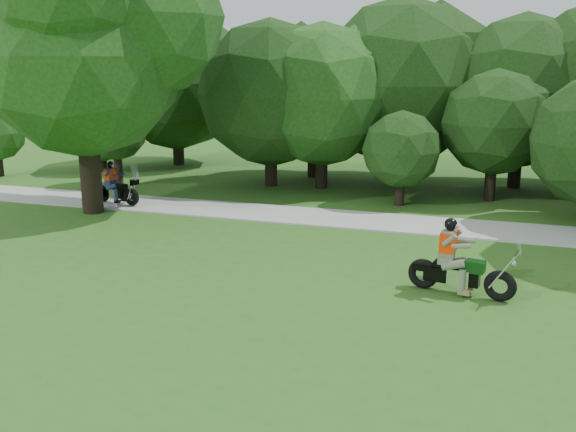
# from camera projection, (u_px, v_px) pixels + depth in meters

# --- Properties ---
(ground) EXTENTS (100.00, 100.00, 0.00)m
(ground) POSITION_uv_depth(u_px,v_px,m) (371.00, 329.00, 12.05)
(ground) COLOR #2C5F1B
(ground) RESTS_ON ground
(walkway) EXTENTS (60.00, 2.20, 0.06)m
(walkway) POSITION_uv_depth(u_px,v_px,m) (420.00, 225.00, 19.44)
(walkway) COLOR #A0A09B
(walkway) RESTS_ON ground
(tree_line) EXTENTS (40.98, 11.78, 7.56)m
(tree_line) POSITION_uv_depth(u_px,v_px,m) (528.00, 96.00, 23.30)
(tree_line) COLOR black
(tree_line) RESTS_ON ground
(big_tree_west) EXTENTS (8.64, 6.56, 9.96)m
(big_tree_west) POSITION_uv_depth(u_px,v_px,m) (86.00, 32.00, 20.13)
(big_tree_west) COLOR black
(big_tree_west) RESTS_ON ground
(chopper_motorcycle) EXTENTS (2.32, 0.83, 1.67)m
(chopper_motorcycle) POSITION_uv_depth(u_px,v_px,m) (456.00, 267.00, 13.73)
(chopper_motorcycle) COLOR black
(chopper_motorcycle) RESTS_ON ground
(touring_motorcycle) EXTENTS (1.91, 0.80, 1.46)m
(touring_motorcycle) POSITION_uv_depth(u_px,v_px,m) (114.00, 188.00, 22.07)
(touring_motorcycle) COLOR black
(touring_motorcycle) RESTS_ON walkway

